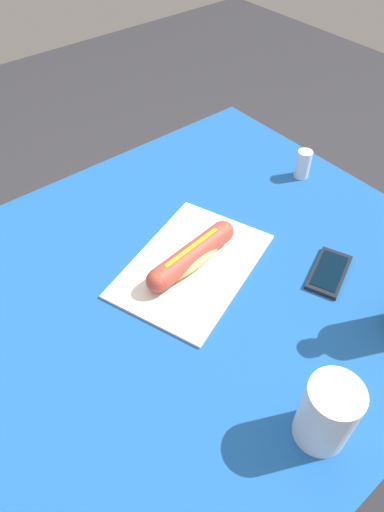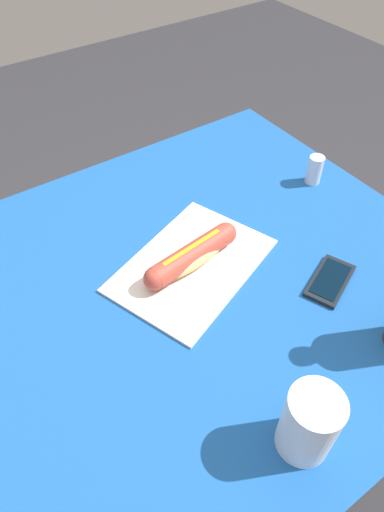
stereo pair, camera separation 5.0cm
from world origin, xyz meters
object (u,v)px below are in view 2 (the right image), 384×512
Objects in this scene: cell_phone at (330,281)px; salt_shaker at (315,170)px; drinking_cup at (309,424)px; hot_dog at (192,256)px.

cell_phone is 0.33m from salt_shaker.
drinking_cup is at bearing 43.92° from salt_shaker.
hot_dog reaches higher than cell_phone.
salt_shaker is (-0.40, -0.06, 0.00)m from hot_dog.
cell_phone is at bearing 51.46° from salt_shaker.
salt_shaker reaches higher than cell_phone.
salt_shaker is at bearing -136.08° from drinking_cup.
salt_shaker reaches higher than hot_dog.
salt_shaker is (-0.47, -0.45, -0.03)m from drinking_cup.
cell_phone is (-0.20, 0.19, -0.03)m from hot_dog.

